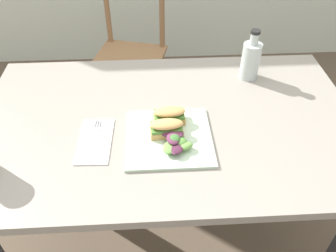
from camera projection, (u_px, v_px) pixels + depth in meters
The scene contains 10 objects.
ground_plane at pixel (159, 235), 1.69m from camera, with size 8.34×8.34×0.00m, color brown.
dining_table at pixel (168, 146), 1.29m from camera, with size 1.33×0.81×0.74m.
chair_wooden_far at pixel (130, 55), 2.12m from camera, with size 0.49×0.49×0.87m.
plate_lunch at pixel (169, 138), 1.13m from camera, with size 0.28×0.28×0.01m, color beige.
sandwich_half_front at pixel (167, 128), 1.12m from camera, with size 0.11×0.07×0.06m.
sandwich_half_back at pixel (169, 115), 1.16m from camera, with size 0.11×0.07×0.06m.
salad_mixed_greens at pixel (175, 140), 1.08m from camera, with size 0.11×0.12×0.04m.
napkin_folded at pixel (95, 141), 1.12m from camera, with size 0.11×0.21×0.00m, color white.
fork_on_napkin at pixel (96, 136), 1.13m from camera, with size 0.03×0.19×0.00m.
bottle_cold_brew at pixel (250, 62), 1.36m from camera, with size 0.07×0.07×0.20m.
Camera 1 is at (-0.01, -0.92, 1.52)m, focal length 37.16 mm.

